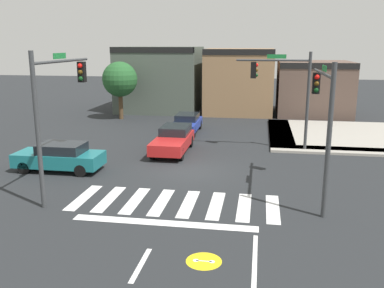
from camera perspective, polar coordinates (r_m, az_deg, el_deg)
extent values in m
plane|color=#232628|center=(21.48, 0.08, -3.65)|extent=(120.00, 120.00, 0.00)
cube|color=silver|center=(18.45, -14.45, -7.01)|extent=(0.52, 3.00, 0.01)
cube|color=silver|center=(18.04, -11.16, -7.30)|extent=(0.52, 3.00, 0.01)
cube|color=silver|center=(17.70, -7.72, -7.58)|extent=(0.52, 3.00, 0.01)
cube|color=silver|center=(17.41, -4.16, -7.85)|extent=(0.52, 3.00, 0.01)
cube|color=silver|center=(17.20, -0.48, -8.09)|extent=(0.52, 3.00, 0.01)
cube|color=silver|center=(17.06, 3.27, -8.30)|extent=(0.52, 3.00, 0.01)
cube|color=silver|center=(16.99, 7.08, -8.48)|extent=(0.52, 3.00, 0.01)
cube|color=silver|center=(17.00, 10.90, -8.62)|extent=(0.52, 3.00, 0.01)
cube|color=white|center=(15.50, -3.84, -10.63)|extent=(6.80, 0.50, 0.01)
cube|color=white|center=(12.91, -6.97, -15.95)|extent=(0.16, 2.00, 0.01)
cylinder|color=yellow|center=(13.01, 1.62, -15.59)|extent=(1.08, 1.08, 0.01)
cylinder|color=white|center=(13.04, 0.52, -15.50)|extent=(0.17, 0.17, 0.00)
cylinder|color=white|center=(12.99, 2.72, -15.65)|extent=(0.17, 0.17, 0.00)
cube|color=white|center=(13.01, 1.62, -15.58)|extent=(0.49, 0.04, 0.00)
cube|color=#9E998E|center=(26.84, 21.31, -0.94)|extent=(10.00, 1.60, 0.15)
cube|color=#9E998E|center=(30.94, 11.91, 1.52)|extent=(1.60, 10.00, 0.15)
cube|color=#9E998E|center=(31.43, 19.58, 1.21)|extent=(10.00, 10.00, 0.15)
cube|color=#4C564C|center=(40.85, -4.30, 8.78)|extent=(7.48, 6.63, 6.04)
cube|color=black|center=(37.70, -5.50, 12.58)|extent=(7.48, 0.50, 0.50)
cube|color=#93704C|center=(39.60, 6.46, 8.47)|extent=(6.12, 6.27, 5.88)
cube|color=black|center=(36.53, 6.33, 12.29)|extent=(6.12, 0.50, 0.50)
cube|color=brown|center=(39.99, 16.10, 7.30)|extent=(6.36, 6.51, 4.78)
cube|color=black|center=(36.81, 16.86, 10.11)|extent=(6.36, 0.50, 0.50)
cylinder|color=#383A3D|center=(25.71, 15.40, 5.42)|extent=(0.18, 0.18, 5.88)
cylinder|color=#383A3D|center=(25.37, 10.91, 11.09)|extent=(4.23, 0.12, 0.12)
cube|color=black|center=(25.39, 8.33, 9.89)|extent=(0.32, 0.32, 0.95)
sphere|color=red|center=(25.37, 8.75, 10.54)|extent=(0.22, 0.22, 0.22)
sphere|color=#4C330C|center=(25.39, 8.72, 9.87)|extent=(0.22, 0.22, 0.22)
sphere|color=#0C3814|center=(25.41, 8.70, 9.21)|extent=(0.22, 0.22, 0.22)
cube|color=#197233|center=(25.36, 11.42, 11.56)|extent=(1.10, 0.03, 0.24)
cylinder|color=#383A3D|center=(15.86, 18.03, 0.16)|extent=(0.18, 0.18, 5.71)
cylinder|color=#383A3D|center=(18.15, 17.34, 9.12)|extent=(0.12, 5.32, 0.12)
cube|color=black|center=(20.12, 16.49, 7.90)|extent=(0.32, 0.32, 0.95)
sphere|color=red|center=(19.93, 16.60, 8.70)|extent=(0.22, 0.22, 0.22)
sphere|color=#4C330C|center=(19.95, 16.54, 7.85)|extent=(0.22, 0.22, 0.22)
sphere|color=#0C3814|center=(19.98, 16.49, 7.01)|extent=(0.22, 0.22, 0.22)
cube|color=#197233|center=(17.87, 17.50, 9.76)|extent=(0.03, 1.10, 0.24)
cylinder|color=#383A3D|center=(17.01, -20.18, 1.50)|extent=(0.18, 0.18, 6.08)
cylinder|color=#383A3D|center=(18.89, -17.13, 10.70)|extent=(0.12, 4.95, 0.12)
cube|color=black|center=(20.61, -14.71, 9.43)|extent=(0.32, 0.32, 0.95)
sphere|color=red|center=(20.44, -14.96, 10.22)|extent=(0.22, 0.22, 0.22)
sphere|color=#4C330C|center=(20.46, -14.91, 9.39)|extent=(0.22, 0.22, 0.22)
sphere|color=#0C3814|center=(20.48, -14.86, 8.57)|extent=(0.22, 0.22, 0.22)
cube|color=#197233|center=(18.66, -17.51, 11.33)|extent=(0.03, 1.10, 0.24)
cube|color=#23389E|center=(30.55, -0.76, 2.63)|extent=(1.73, 4.38, 0.56)
cube|color=black|center=(30.85, -0.63, 3.70)|extent=(1.53, 2.16, 0.45)
cylinder|color=black|center=(29.04, 0.21, 1.56)|extent=(0.22, 0.67, 0.67)
cylinder|color=black|center=(29.31, -2.72, 1.66)|extent=(0.22, 0.67, 0.67)
cylinder|color=black|center=(31.92, 1.05, 2.65)|extent=(0.22, 0.67, 0.67)
cylinder|color=black|center=(32.17, -1.62, 2.73)|extent=(0.22, 0.67, 0.67)
cube|color=#196B70|center=(22.42, -17.57, -1.94)|extent=(4.39, 1.81, 0.67)
cube|color=black|center=(22.19, -17.24, -0.53)|extent=(2.20, 1.59, 0.48)
cylinder|color=black|center=(22.55, -21.81, -3.01)|extent=(0.61, 0.22, 0.61)
cylinder|color=black|center=(23.86, -19.88, -1.97)|extent=(0.61, 0.22, 0.61)
cylinder|color=black|center=(21.18, -14.85, -3.51)|extent=(0.61, 0.22, 0.61)
cylinder|color=black|center=(22.58, -13.23, -2.37)|extent=(0.61, 0.22, 0.61)
cube|color=red|center=(24.89, -2.66, 0.24)|extent=(1.86, 4.72, 0.64)
cube|color=black|center=(25.68, -2.23, 1.96)|extent=(1.64, 2.26, 0.50)
cylinder|color=black|center=(23.27, -1.49, -1.40)|extent=(0.22, 0.71, 0.71)
cylinder|color=black|center=(23.63, -5.40, -1.23)|extent=(0.22, 0.71, 0.71)
cylinder|color=black|center=(26.34, -0.19, 0.37)|extent=(0.22, 0.71, 0.71)
cylinder|color=black|center=(26.65, -3.66, 0.49)|extent=(0.22, 0.71, 0.71)
cylinder|color=#4C3823|center=(36.57, -9.64, 5.54)|extent=(0.36, 0.36, 2.80)
sphere|color=#235628|center=(36.35, -9.76, 8.66)|extent=(2.95, 2.95, 2.95)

